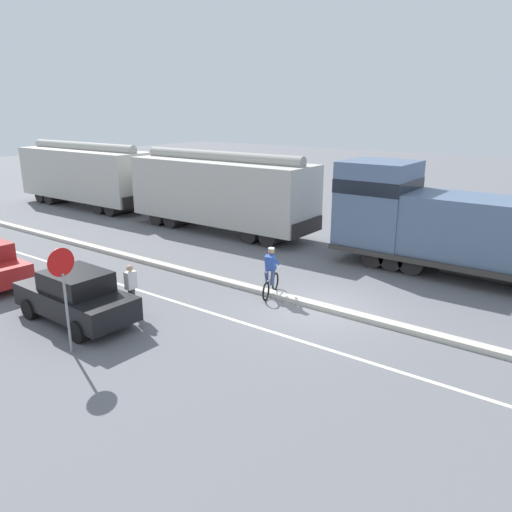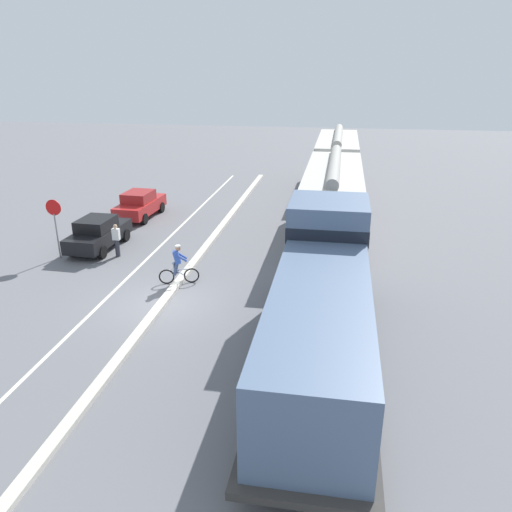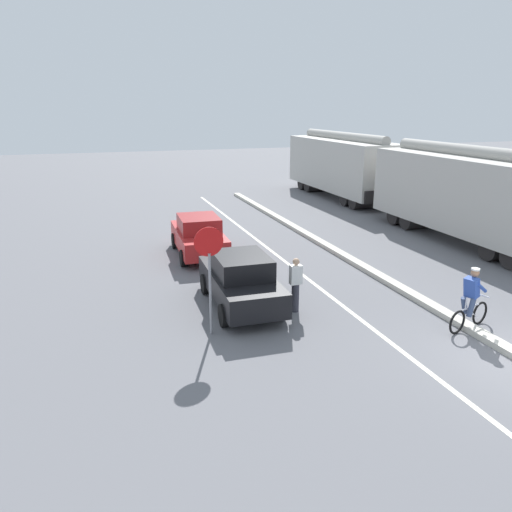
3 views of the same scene
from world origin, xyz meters
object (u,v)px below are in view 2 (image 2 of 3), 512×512
Objects in this scene: parked_car_red at (140,204)px; parked_car_black at (98,233)px; hopper_car_middle at (337,160)px; hopper_car_lead at (333,199)px; stop_sign at (55,217)px; locomotive at (322,305)px; pedestrian_by_cars at (117,240)px; cyclist at (178,265)px.

parked_car_black is at bearing -89.45° from parked_car_red.
parked_car_red is (-11.55, -10.00, -1.26)m from hopper_car_middle.
parked_car_black is at bearing -160.86° from hopper_car_lead.
stop_sign is (-12.78, -5.54, -0.05)m from hopper_car_lead.
locomotive is 17.99m from parked_car_red.
parked_car_red is at bearing 172.11° from hopper_car_lead.
locomotive is 7.17× the size of pedestrian_by_cars.
pedestrian_by_cars is (-3.92, 2.60, 0.03)m from cyclist.
parked_car_red and pedestrian_by_cars have the same top height.
pedestrian_by_cars is (2.67, 0.65, -1.18)m from stop_sign.
cyclist reaches higher than pedestrian_by_cars.
pedestrian_by_cars is (-10.11, -4.89, -1.23)m from hopper_car_lead.
cyclist is (5.36, -9.09, 0.00)m from parked_car_red.
cyclist is at bearing -16.48° from stop_sign.
stop_sign is 1.78× the size of pedestrian_by_cars.
hopper_car_middle is 3.68× the size of stop_sign.
hopper_car_lead is at bearing -7.89° from parked_car_red.
hopper_car_middle is 19.41m from parked_car_black.
hopper_car_lead is 9.80m from cyclist.
parked_car_black is 5.59m from parked_car_red.
cyclist is at bearing -59.46° from parked_car_red.
parked_car_red is 6.65m from pedestrian_by_cars.
hopper_car_lead is 11.30m from pedestrian_by_cars.
hopper_car_middle reaches higher than parked_car_black.
hopper_car_lead is 11.60m from hopper_car_middle.
stop_sign is 2.99m from pedestrian_by_cars.
parked_car_red is at bearing 130.02° from locomotive.
parked_car_black is at bearing 50.34° from stop_sign.
parked_car_black is 2.35m from stop_sign.
locomotive is at bearing -35.69° from pedestrian_by_cars.
stop_sign reaches higher than parked_car_red.
stop_sign is (-1.23, -7.14, 1.21)m from parked_car_red.
hopper_car_middle is 21.38m from stop_sign.
hopper_car_middle reaches higher than stop_sign.
locomotive is at bearing -90.00° from hopper_car_lead.
cyclist is at bearing 142.97° from locomotive.
cyclist is (-6.19, 4.67, -0.98)m from locomotive.
locomotive is 1.10× the size of hopper_car_lead.
locomotive reaches higher than hopper_car_middle.
stop_sign reaches higher than parked_car_black.
parked_car_black is (-11.50, -15.59, -1.26)m from hopper_car_middle.
pedestrian_by_cars is at bearing -33.08° from parked_car_black.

